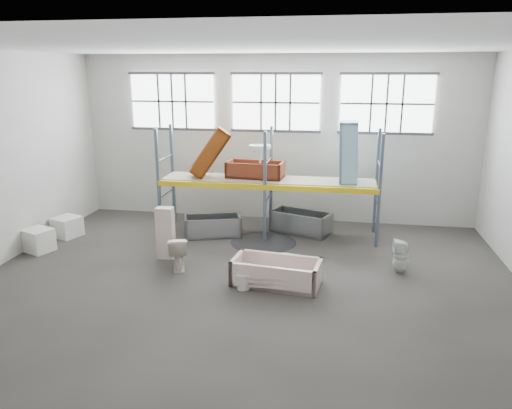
% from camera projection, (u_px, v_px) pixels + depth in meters
% --- Properties ---
extents(floor, '(12.00, 10.00, 0.10)m').
position_uv_depth(floor, '(244.00, 286.00, 10.67)').
color(floor, '#47413D').
rests_on(floor, ground).
extents(ceiling, '(12.00, 10.00, 0.10)m').
position_uv_depth(ceiling, '(243.00, 42.00, 9.30)').
color(ceiling, silver).
rests_on(ceiling, ground).
extents(wall_back, '(12.00, 0.10, 5.00)m').
position_uv_depth(wall_back, '(276.00, 139.00, 14.78)').
color(wall_back, '#B5B1A7').
rests_on(wall_back, ground).
extents(wall_front, '(12.00, 0.10, 5.00)m').
position_uv_depth(wall_front, '(152.00, 267.00, 5.19)').
color(wall_front, '#A19D94').
rests_on(wall_front, ground).
extents(window_left, '(2.60, 0.04, 1.60)m').
position_uv_depth(window_left, '(173.00, 101.00, 14.90)').
color(window_left, white).
rests_on(window_left, wall_back).
extents(window_mid, '(2.60, 0.04, 1.60)m').
position_uv_depth(window_mid, '(276.00, 103.00, 14.38)').
color(window_mid, white).
rests_on(window_mid, wall_back).
extents(window_right, '(2.60, 0.04, 1.60)m').
position_uv_depth(window_right, '(387.00, 104.00, 13.86)').
color(window_right, white).
rests_on(window_right, wall_back).
extents(rack_upright_la, '(0.08, 0.08, 3.00)m').
position_uv_depth(rack_upright_la, '(158.00, 183.00, 13.50)').
color(rack_upright_la, slate).
rests_on(rack_upright_la, floor).
extents(rack_upright_lb, '(0.08, 0.08, 3.00)m').
position_uv_depth(rack_upright_lb, '(173.00, 174.00, 14.64)').
color(rack_upright_lb, slate).
rests_on(rack_upright_lb, floor).
extents(rack_upright_ma, '(0.08, 0.08, 3.00)m').
position_uv_depth(rack_upright_ma, '(265.00, 187.00, 13.01)').
color(rack_upright_ma, slate).
rests_on(rack_upright_ma, floor).
extents(rack_upright_mb, '(0.08, 0.08, 3.00)m').
position_uv_depth(rack_upright_mb, '(271.00, 178.00, 14.15)').
color(rack_upright_mb, slate).
rests_on(rack_upright_mb, floor).
extents(rack_upright_ra, '(0.08, 0.08, 3.00)m').
position_uv_depth(rack_upright_ra, '(380.00, 192.00, 12.52)').
color(rack_upright_ra, slate).
rests_on(rack_upright_ra, floor).
extents(rack_upright_rb, '(0.08, 0.08, 3.00)m').
position_uv_depth(rack_upright_rb, '(377.00, 182.00, 13.65)').
color(rack_upright_rb, slate).
rests_on(rack_upright_rb, floor).
extents(rack_beam_front, '(6.00, 0.10, 0.14)m').
position_uv_depth(rack_beam_front, '(265.00, 187.00, 13.01)').
color(rack_beam_front, yellow).
rests_on(rack_beam_front, floor).
extents(rack_beam_back, '(6.00, 0.10, 0.14)m').
position_uv_depth(rack_beam_back, '(271.00, 178.00, 14.15)').
color(rack_beam_back, yellow).
rests_on(rack_beam_back, floor).
extents(shelf_deck, '(5.90, 1.10, 0.03)m').
position_uv_depth(shelf_deck, '(268.00, 179.00, 13.55)').
color(shelf_deck, gray).
rests_on(shelf_deck, floor).
extents(wet_patch, '(1.80, 1.80, 0.00)m').
position_uv_depth(wet_patch, '(263.00, 242.00, 13.22)').
color(wet_patch, black).
rests_on(wet_patch, floor).
extents(bathtub_beige, '(1.99, 1.11, 0.56)m').
position_uv_depth(bathtub_beige, '(276.00, 272.00, 10.58)').
color(bathtub_beige, beige).
rests_on(bathtub_beige, floor).
extents(cistern_spare, '(0.46, 0.29, 0.41)m').
position_uv_depth(cistern_spare, '(290.00, 264.00, 11.04)').
color(cistern_spare, beige).
rests_on(cistern_spare, bathtub_beige).
extents(sink_in_tub, '(0.44, 0.44, 0.15)m').
position_uv_depth(sink_in_tub, '(262.00, 270.00, 11.00)').
color(sink_in_tub, beige).
rests_on(sink_in_tub, bathtub_beige).
extents(toilet_beige, '(0.67, 0.88, 0.80)m').
position_uv_depth(toilet_beige, '(178.00, 252.00, 11.42)').
color(toilet_beige, '#F4E6CE').
rests_on(toilet_beige, floor).
extents(cistern_tall, '(0.43, 0.29, 1.30)m').
position_uv_depth(cistern_tall, '(166.00, 233.00, 11.97)').
color(cistern_tall, beige).
rests_on(cistern_tall, floor).
extents(toilet_white, '(0.37, 0.36, 0.78)m').
position_uv_depth(toilet_white, '(401.00, 256.00, 11.19)').
color(toilet_white, white).
rests_on(toilet_white, floor).
extents(steel_tub_left, '(1.71, 1.16, 0.57)m').
position_uv_depth(steel_tub_left, '(213.00, 226.00, 13.67)').
color(steel_tub_left, '#A4A7AD').
rests_on(steel_tub_left, floor).
extents(steel_tub_right, '(1.85, 1.32, 0.62)m').
position_uv_depth(steel_tub_right, '(301.00, 222.00, 13.97)').
color(steel_tub_right, '#A6AAAF').
rests_on(steel_tub_right, floor).
extents(rust_tub_flat, '(1.65, 0.88, 0.45)m').
position_uv_depth(rust_tub_flat, '(255.00, 170.00, 13.69)').
color(rust_tub_flat, maroon).
rests_on(rust_tub_flat, shelf_deck).
extents(rust_tub_tilted, '(1.32, 0.95, 1.45)m').
position_uv_depth(rust_tub_tilted, '(210.00, 152.00, 13.63)').
color(rust_tub_tilted, '#85410F').
rests_on(rust_tub_tilted, shelf_deck).
extents(sink_on_shelf, '(0.63, 0.51, 0.52)m').
position_uv_depth(sink_on_shelf, '(260.00, 162.00, 13.32)').
color(sink_on_shelf, silver).
rests_on(sink_on_shelf, rust_tub_flat).
extents(blue_tub_upright, '(0.56, 0.80, 1.68)m').
position_uv_depth(blue_tub_upright, '(349.00, 153.00, 12.98)').
color(blue_tub_upright, '#84B4D1').
rests_on(blue_tub_upright, shelf_deck).
extents(bucket, '(0.28, 0.28, 0.33)m').
position_uv_depth(bucket, '(243.00, 281.00, 10.38)').
color(bucket, silver).
rests_on(bucket, floor).
extents(carton_near, '(0.84, 0.79, 0.58)m').
position_uv_depth(carton_near, '(38.00, 240.00, 12.53)').
color(carton_near, silver).
rests_on(carton_near, floor).
extents(carton_far, '(0.84, 0.84, 0.55)m').
position_uv_depth(carton_far, '(67.00, 227.00, 13.65)').
color(carton_far, silver).
rests_on(carton_far, floor).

